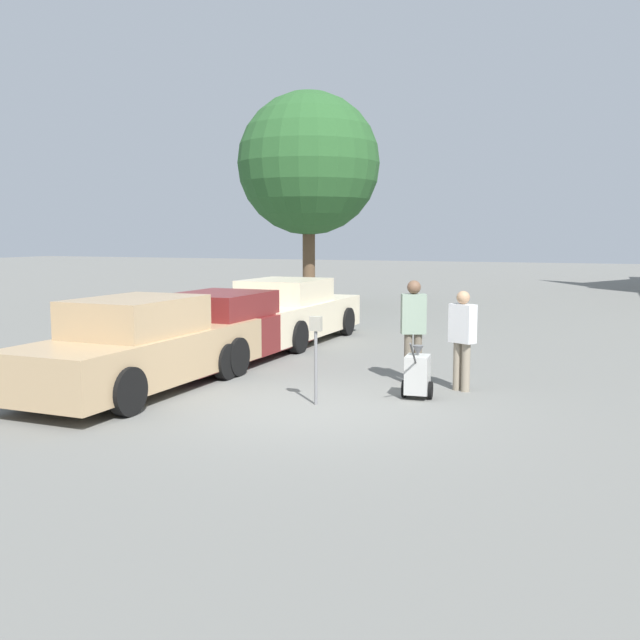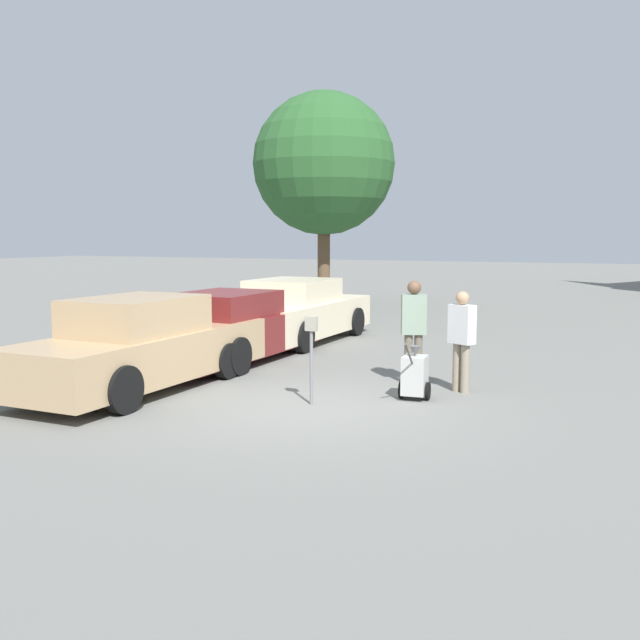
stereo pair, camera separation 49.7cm
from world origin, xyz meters
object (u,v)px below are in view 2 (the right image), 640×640
parked_car_tan (143,346)px  person_worker (414,325)px  parking_meter (311,343)px  equipment_cart (415,375)px  parked_car_cream (296,312)px  parked_car_maroon (229,329)px  person_supervisor (462,335)px

parked_car_tan → person_worker: person_worker is taller
parking_meter → parked_car_tan: bearing=-178.4°
parked_car_tan → equipment_cart: (4.39, 1.07, -0.33)m
parked_car_cream → equipment_cart: 6.51m
parked_car_maroon → person_supervisor: 5.02m
parked_car_maroon → person_worker: 4.09m
parking_meter → person_supervisor: (1.87, 1.79, -0.00)m
parked_car_tan → person_worker: (4.03, 2.18, 0.32)m
equipment_cart → person_supervisor: bearing=51.0°
parked_car_maroon → parking_meter: (3.06, -2.67, 0.28)m
equipment_cart → parked_car_tan: bearing=-171.7°
parked_car_tan → person_supervisor: person_supervisor is taller
parked_car_cream → person_supervisor: size_ratio=2.95×
parked_car_cream → person_worker: bearing=-41.5°
parked_car_tan → parked_car_maroon: parked_car_tan is taller
person_supervisor → equipment_cart: person_supervisor is taller
parked_car_cream → person_worker: person_worker is taller
parking_meter → person_supervisor: size_ratio=0.81×
parked_car_maroon → person_worker: (4.03, -0.58, 0.36)m
parked_car_cream → parking_meter: parked_car_cream is taller
parking_meter → person_worker: 2.31m
parked_car_tan → parking_meter: bearing=2.5°
equipment_cart → person_worker: bearing=102.5°
parked_car_cream → person_worker: size_ratio=2.73×
parked_car_maroon → person_supervisor: (4.93, -0.88, 0.27)m
parked_car_tan → person_worker: size_ratio=2.84×
parking_meter → equipment_cart: 1.74m
parked_car_cream → equipment_cart: parked_car_cream is taller
parked_car_tan → parked_car_cream: (0.00, 5.86, -0.01)m
parked_car_cream → equipment_cart: size_ratio=4.90×
person_supervisor → parked_car_maroon: bearing=16.6°
parked_car_maroon → parked_car_cream: (-0.00, 3.10, 0.04)m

